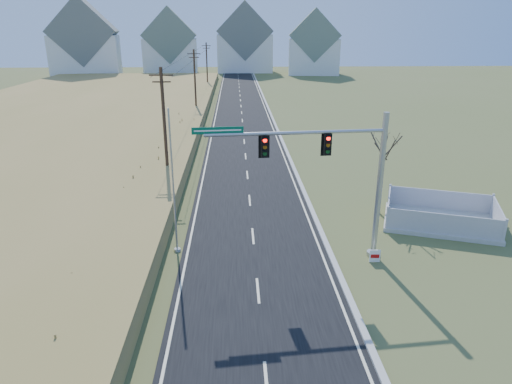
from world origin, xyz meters
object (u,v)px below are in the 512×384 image
(fence_enclosure, at_px, (440,220))
(flagpole, at_px, (174,198))
(open_sign, at_px, (375,256))
(bare_tree, at_px, (385,145))
(traffic_signal_mast, at_px, (345,174))

(fence_enclosure, xyz_separation_m, flagpole, (-16.25, -2.98, 2.89))
(open_sign, relative_size, bare_tree, 0.12)
(traffic_signal_mast, distance_m, fence_enclosure, 9.54)
(fence_enclosure, distance_m, open_sign, 7.35)
(fence_enclosure, height_order, open_sign, fence_enclosure)
(open_sign, xyz_separation_m, bare_tree, (2.27, 6.73, 4.35))
(traffic_signal_mast, relative_size, bare_tree, 1.68)
(open_sign, bearing_deg, flagpole, 172.40)
(fence_enclosure, distance_m, bare_tree, 5.89)
(fence_enclosure, height_order, bare_tree, bare_tree)
(flagpole, distance_m, bare_tree, 13.92)
(traffic_signal_mast, relative_size, flagpole, 1.23)
(traffic_signal_mast, distance_m, bare_tree, 7.30)
(traffic_signal_mast, bearing_deg, fence_enclosure, 24.37)
(traffic_signal_mast, height_order, fence_enclosure, traffic_signal_mast)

